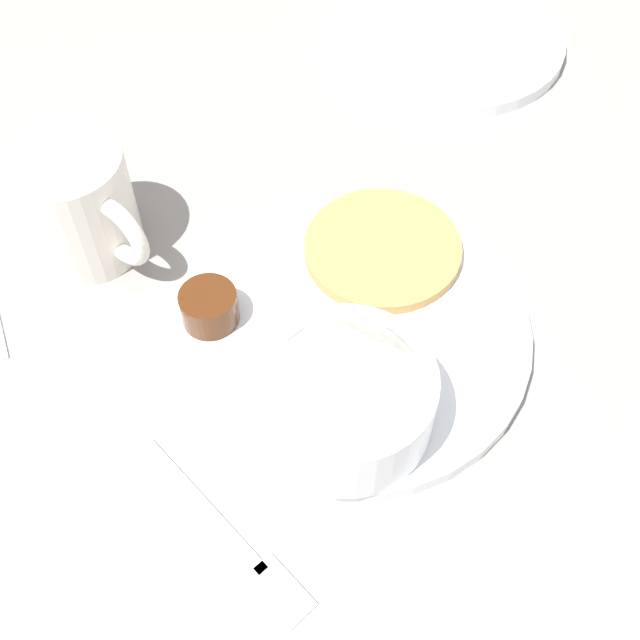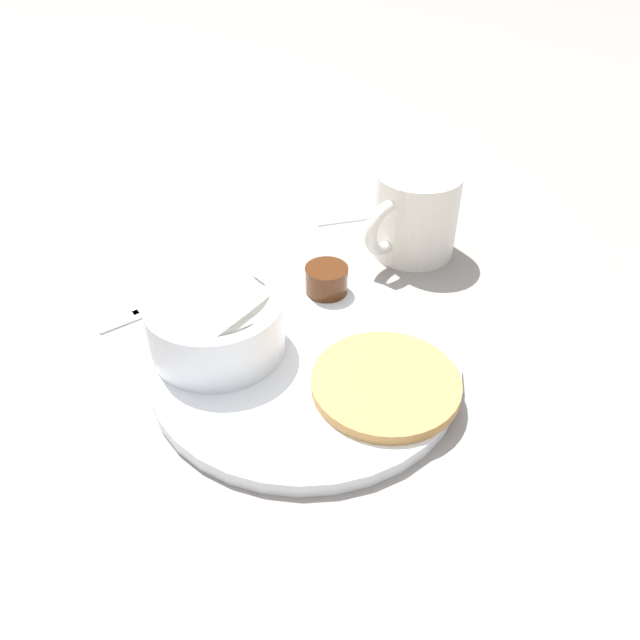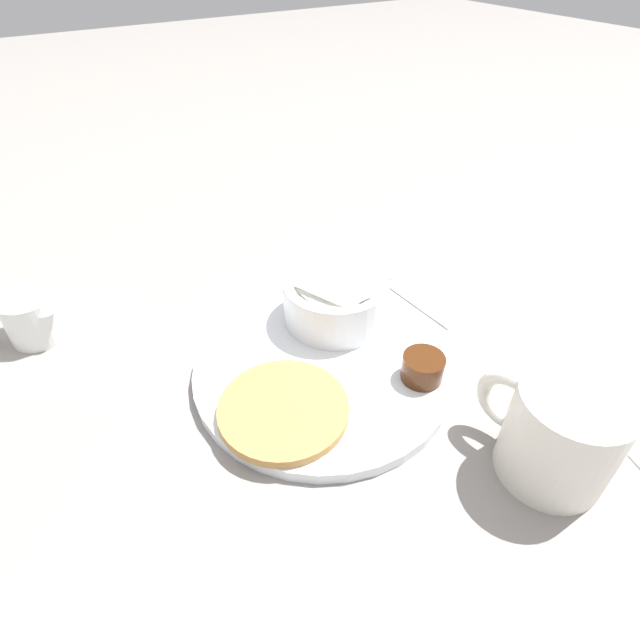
% 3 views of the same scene
% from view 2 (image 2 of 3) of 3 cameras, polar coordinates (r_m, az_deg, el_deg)
% --- Properties ---
extents(ground_plane, '(4.00, 4.00, 0.00)m').
position_cam_2_polar(ground_plane, '(0.51, -1.30, -4.52)').
color(ground_plane, gray).
extents(plate, '(0.25, 0.25, 0.01)m').
position_cam_2_polar(plate, '(0.51, -1.31, -4.03)').
color(plate, white).
rests_on(plate, ground_plane).
extents(pancake_stack, '(0.11, 0.11, 0.01)m').
position_cam_2_polar(pancake_stack, '(0.48, 6.03, -5.79)').
color(pancake_stack, '#B78447').
rests_on(pancake_stack, plate).
extents(bowl, '(0.11, 0.11, 0.05)m').
position_cam_2_polar(bowl, '(0.50, -9.47, -0.26)').
color(bowl, white).
rests_on(bowl, plate).
extents(syrup_cup, '(0.04, 0.04, 0.03)m').
position_cam_2_polar(syrup_cup, '(0.57, 0.60, 3.72)').
color(syrup_cup, '#47230F').
rests_on(syrup_cup, plate).
extents(butter_ramekin, '(0.04, 0.04, 0.04)m').
position_cam_2_polar(butter_ramekin, '(0.52, -10.85, 0.26)').
color(butter_ramekin, white).
rests_on(butter_ramekin, plate).
extents(coffee_mug, '(0.11, 0.08, 0.09)m').
position_cam_2_polar(coffee_mug, '(0.64, 8.58, 9.53)').
color(coffee_mug, silver).
rests_on(coffee_mug, ground_plane).
extents(fork, '(0.15, 0.02, 0.00)m').
position_cam_2_polar(fork, '(0.59, -14.93, 1.31)').
color(fork, silver).
rests_on(fork, ground_plane).
extents(napkin, '(0.16, 0.14, 0.00)m').
position_cam_2_polar(napkin, '(0.76, 3.91, 11.22)').
color(napkin, white).
rests_on(napkin, ground_plane).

